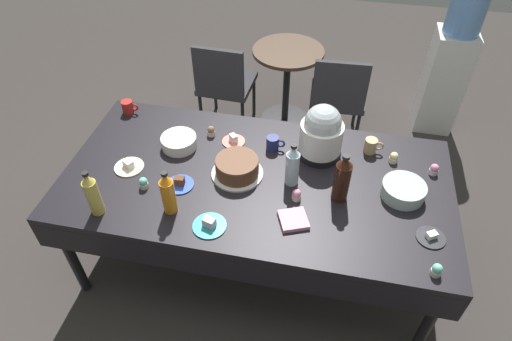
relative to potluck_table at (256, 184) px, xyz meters
name	(u,v)px	position (x,y,z in m)	size (l,w,h in m)	color
ground	(256,255)	(0.00, 0.00, -0.69)	(9.00, 9.00, 0.00)	#383330
potluck_table	(256,184)	(0.00, 0.00, 0.00)	(2.20, 1.10, 0.75)	black
frosted_layer_cake	(237,168)	(-0.11, 0.00, 0.11)	(0.30, 0.30, 0.11)	silver
slow_cooker	(322,133)	(0.33, 0.27, 0.22)	(0.26, 0.26, 0.34)	black
glass_salad_bowl	(403,190)	(0.81, 0.02, 0.10)	(0.24, 0.24, 0.08)	#B2C6BC
ceramic_snack_bowl	(179,142)	(-0.51, 0.17, 0.10)	(0.22, 0.22, 0.07)	silver
dessert_plate_cobalt	(180,183)	(-0.40, -0.15, 0.08)	(0.16, 0.16, 0.06)	#2D4CB2
dessert_plate_cream	(129,166)	(-0.74, -0.07, 0.07)	(0.17, 0.17, 0.05)	beige
dessert_plate_coral	(233,140)	(-0.20, 0.27, 0.08)	(0.14, 0.14, 0.05)	#E07266
dessert_plate_charcoal	(431,237)	(0.94, -0.25, 0.07)	(0.15, 0.15, 0.04)	#2D2D33
dessert_plate_teal	(209,225)	(-0.16, -0.40, 0.08)	(0.17, 0.17, 0.06)	teal
cupcake_berry	(297,195)	(0.25, -0.12, 0.09)	(0.05, 0.05, 0.07)	beige
cupcake_mint	(211,131)	(-0.35, 0.31, 0.09)	(0.05, 0.05, 0.07)	beige
cupcake_vanilla	(437,270)	(0.94, -0.46, 0.09)	(0.05, 0.05, 0.07)	beige
cupcake_cocoa	(144,183)	(-0.59, -0.21, 0.09)	(0.05, 0.05, 0.07)	beige
cupcake_lemon	(394,158)	(0.76, 0.29, 0.09)	(0.05, 0.05, 0.07)	beige
cupcake_rose	(434,169)	(0.99, 0.23, 0.09)	(0.05, 0.05, 0.07)	beige
soda_bottle_orange_juice	(168,193)	(-0.39, -0.33, 0.19)	(0.07, 0.07, 0.27)	orange
soda_bottle_ginger_ale	(93,194)	(-0.76, -0.42, 0.19)	(0.07, 0.07, 0.28)	gold
soda_bottle_cola	(342,179)	(0.47, -0.06, 0.20)	(0.09, 0.09, 0.30)	#33190F
soda_bottle_water	(292,166)	(0.20, 0.00, 0.19)	(0.08, 0.08, 0.27)	silver
coffee_mug_red	(128,107)	(-0.96, 0.44, 0.10)	(0.11, 0.07, 0.09)	#B2231E
coffee_mug_navy	(273,143)	(0.05, 0.26, 0.11)	(0.12, 0.08, 0.09)	navy
coffee_mug_tan	(371,146)	(0.63, 0.35, 0.11)	(0.12, 0.07, 0.09)	tan
paper_napkin_stack	(293,220)	(0.25, -0.28, 0.07)	(0.14, 0.14, 0.02)	pink
maroon_chair_left	(224,81)	(-0.55, 1.34, -0.20)	(0.46, 0.46, 0.85)	#333338
maroon_chair_right	(338,94)	(0.40, 1.34, -0.20)	(0.46, 0.46, 0.85)	#333338
round_cafe_table	(287,73)	(-0.05, 1.56, -0.19)	(0.60, 0.60, 0.72)	#473323
water_cooler	(448,68)	(1.28, 1.78, -0.10)	(0.32, 0.32, 1.24)	silver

